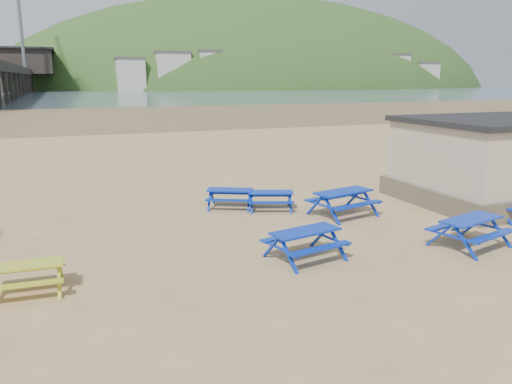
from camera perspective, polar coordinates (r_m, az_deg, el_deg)
name	(u,v)px	position (r m, az deg, el deg)	size (l,w,h in m)	color
ground	(258,237)	(14.82, 0.20, -5.14)	(400.00, 400.00, 0.00)	tan
wet_sand	(105,114)	(68.48, -16.92, 8.50)	(400.00, 400.00, 0.00)	olive
sea	(77,92)	(183.26, -19.81, 10.71)	(400.00, 400.00, 0.00)	#475965
picnic_table_blue_a	(271,201)	(17.76, 1.69, -0.99)	(1.92, 1.74, 0.66)	#031EAF
picnic_table_blue_b	(230,198)	(18.05, -2.95, -0.73)	(2.04, 1.90, 0.69)	#031EAF
picnic_table_blue_c	(343,203)	(17.22, 9.92, -1.27)	(2.38, 2.08, 0.86)	#031EAF
picnic_table_blue_d	(305,245)	(13.02, 5.64, -5.99)	(2.12, 1.84, 0.78)	#031EAF
picnic_table_blue_e	(470,232)	(15.09, 23.26, -4.27)	(2.29, 2.02, 0.82)	#031EAF
picnic_table_blue_f	(504,203)	(18.93, 26.47, -1.17)	(2.43, 2.15, 0.87)	#031EAF
picnic_table_yellow	(26,278)	(12.09, -24.82, -8.96)	(1.65, 1.35, 0.67)	gold
amenity_block	(505,159)	(21.27, 26.55, 3.37)	(7.40, 5.40, 3.15)	#665B4C
pier	(19,75)	(191.80, -25.50, 11.93)	(24.00, 220.00, 39.29)	black
headland_town	(259,107)	(261.18, 0.34, 9.71)	(264.00, 144.00, 108.00)	#2D4C1E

